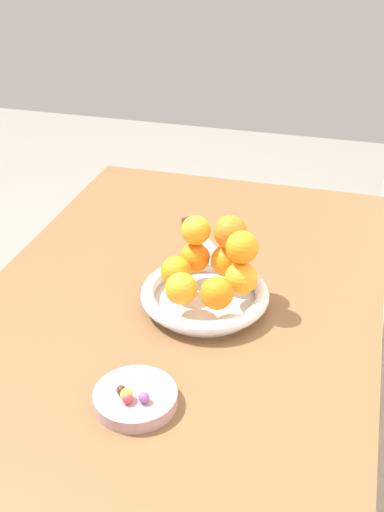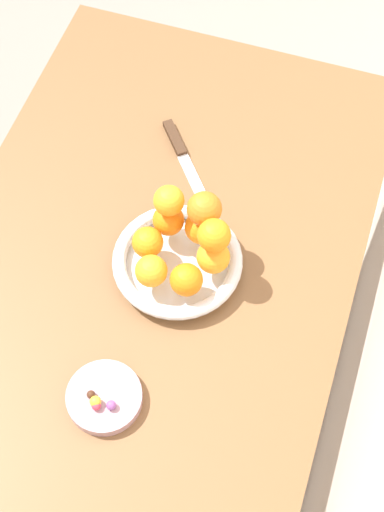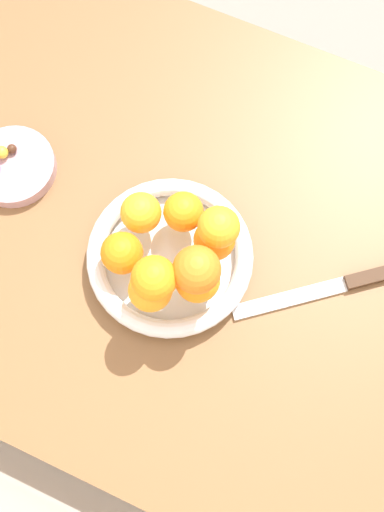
# 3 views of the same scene
# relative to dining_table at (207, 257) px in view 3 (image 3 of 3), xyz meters

# --- Properties ---
(ground_plane) EXTENTS (6.00, 6.00, 0.00)m
(ground_plane) POSITION_rel_dining_table_xyz_m (0.00, 0.00, -0.65)
(ground_plane) COLOR gray
(dining_table) EXTENTS (1.10, 0.76, 0.74)m
(dining_table) POSITION_rel_dining_table_xyz_m (0.00, 0.00, 0.00)
(dining_table) COLOR brown
(dining_table) RESTS_ON ground_plane
(fruit_bowl) EXTENTS (0.24, 0.24, 0.04)m
(fruit_bowl) POSITION_rel_dining_table_xyz_m (0.04, 0.05, 0.11)
(fruit_bowl) COLOR silver
(fruit_bowl) RESTS_ON dining_table
(candy_dish) EXTENTS (0.13, 0.13, 0.02)m
(candy_dish) POSITION_rel_dining_table_xyz_m (0.32, 0.02, 0.10)
(candy_dish) COLOR #B28C99
(candy_dish) RESTS_ON dining_table
(orange_0) EXTENTS (0.06, 0.06, 0.06)m
(orange_0) POSITION_rel_dining_table_xyz_m (0.09, 0.03, 0.16)
(orange_0) COLOR orange
(orange_0) RESTS_ON fruit_bowl
(orange_1) EXTENTS (0.06, 0.06, 0.06)m
(orange_1) POSITION_rel_dining_table_xyz_m (0.09, 0.09, 0.16)
(orange_1) COLOR orange
(orange_1) RESTS_ON fruit_bowl
(orange_2) EXTENTS (0.06, 0.06, 0.06)m
(orange_2) POSITION_rel_dining_table_xyz_m (0.03, 0.12, 0.16)
(orange_2) COLOR orange
(orange_2) RESTS_ON fruit_bowl
(orange_3) EXTENTS (0.06, 0.06, 0.06)m
(orange_3) POSITION_rel_dining_table_xyz_m (-0.02, 0.08, 0.16)
(orange_3) COLOR orange
(orange_3) RESTS_ON fruit_bowl
(orange_4) EXTENTS (0.06, 0.06, 0.06)m
(orange_4) POSITION_rel_dining_table_xyz_m (-0.02, 0.02, 0.16)
(orange_4) COLOR orange
(orange_4) RESTS_ON fruit_bowl
(orange_5) EXTENTS (0.06, 0.06, 0.06)m
(orange_5) POSITION_rel_dining_table_xyz_m (0.04, -0.00, 0.16)
(orange_5) COLOR orange
(orange_5) RESTS_ON fruit_bowl
(orange_6) EXTENTS (0.06, 0.06, 0.06)m
(orange_6) POSITION_rel_dining_table_xyz_m (-0.02, 0.02, 0.21)
(orange_6) COLOR orange
(orange_6) RESTS_ON orange_4
(orange_7) EXTENTS (0.06, 0.06, 0.06)m
(orange_7) POSITION_rel_dining_table_xyz_m (0.03, 0.12, 0.22)
(orange_7) COLOR orange
(orange_7) RESTS_ON orange_2
(orange_8) EXTENTS (0.06, 0.06, 0.06)m
(orange_8) POSITION_rel_dining_table_xyz_m (-0.02, 0.09, 0.22)
(orange_8) COLOR orange
(orange_8) RESTS_ON orange_3
(candy_ball_0) EXTENTS (0.01, 0.01, 0.01)m
(candy_ball_0) POSITION_rel_dining_table_xyz_m (0.33, -0.00, 0.12)
(candy_ball_0) COLOR #472819
(candy_ball_0) RESTS_ON candy_dish
(candy_ball_2) EXTENTS (0.02, 0.02, 0.02)m
(candy_ball_2) POSITION_rel_dining_table_xyz_m (0.34, 0.01, 0.12)
(candy_ball_2) COLOR gold
(candy_ball_2) RESTS_ON candy_dish
(knife) EXTENTS (0.21, 0.18, 0.01)m
(knife) POSITION_rel_dining_table_xyz_m (-0.20, -0.01, 0.09)
(knife) COLOR #3F2819
(knife) RESTS_ON dining_table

